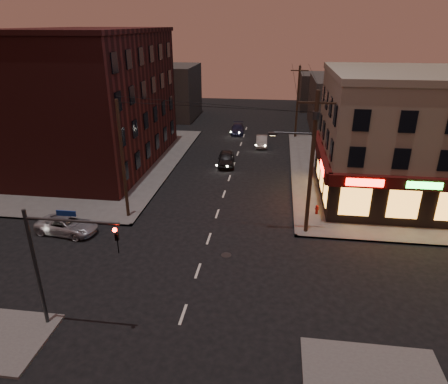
% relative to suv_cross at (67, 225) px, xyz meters
% --- Properties ---
extents(ground, '(120.00, 120.00, 0.00)m').
position_rel_suv_cross_xyz_m(ground, '(10.26, -3.48, -0.62)').
color(ground, black).
rests_on(ground, ground).
extents(sidewalk_ne, '(24.00, 28.00, 0.15)m').
position_rel_suv_cross_xyz_m(sidewalk_ne, '(28.26, 15.52, -0.54)').
color(sidewalk_ne, '#514F4C').
rests_on(sidewalk_ne, ground).
extents(sidewalk_nw, '(24.00, 28.00, 0.15)m').
position_rel_suv_cross_xyz_m(sidewalk_nw, '(-7.74, 15.52, -0.54)').
color(sidewalk_nw, '#514F4C').
rests_on(sidewalk_nw, ground).
extents(pizza_building, '(15.85, 12.85, 10.50)m').
position_rel_suv_cross_xyz_m(pizza_building, '(26.19, 9.95, 4.73)').
color(pizza_building, gray).
rests_on(pizza_building, sidewalk_ne).
extents(brick_apartment, '(12.00, 20.00, 13.00)m').
position_rel_suv_cross_xyz_m(brick_apartment, '(-4.24, 15.52, 6.03)').
color(brick_apartment, '#411614').
rests_on(brick_apartment, sidewalk_nw).
extents(bg_building_ne_a, '(10.00, 12.00, 7.00)m').
position_rel_suv_cross_xyz_m(bg_building_ne_a, '(24.26, 34.52, 2.88)').
color(bg_building_ne_a, '#3F3D3A').
rests_on(bg_building_ne_a, ground).
extents(bg_building_nw, '(9.00, 10.00, 8.00)m').
position_rel_suv_cross_xyz_m(bg_building_nw, '(-2.74, 38.52, 3.38)').
color(bg_building_nw, '#3F3D3A').
rests_on(bg_building_nw, ground).
extents(bg_building_ne_b, '(8.00, 8.00, 6.00)m').
position_rel_suv_cross_xyz_m(bg_building_ne_b, '(22.26, 48.52, 2.38)').
color(bg_building_ne_b, '#3F3D3A').
rests_on(bg_building_ne_b, ground).
extents(utility_pole_main, '(4.20, 0.44, 10.00)m').
position_rel_suv_cross_xyz_m(utility_pole_main, '(16.94, 2.32, 5.14)').
color(utility_pole_main, '#382619').
rests_on(utility_pole_main, sidewalk_ne).
extents(utility_pole_far, '(0.26, 0.26, 9.00)m').
position_rel_suv_cross_xyz_m(utility_pole_far, '(17.06, 28.52, 4.03)').
color(utility_pole_far, '#382619').
rests_on(utility_pole_far, sidewalk_ne).
extents(utility_pole_west, '(0.24, 0.24, 9.00)m').
position_rel_suv_cross_xyz_m(utility_pole_west, '(3.46, 3.02, 4.03)').
color(utility_pole_west, '#382619').
rests_on(utility_pole_west, sidewalk_nw).
extents(traffic_signal, '(4.49, 0.32, 6.47)m').
position_rel_suv_cross_xyz_m(traffic_signal, '(4.69, -9.08, 3.54)').
color(traffic_signal, '#333538').
rests_on(traffic_signal, ground).
extents(suv_cross, '(4.67, 2.62, 1.23)m').
position_rel_suv_cross_xyz_m(suv_cross, '(0.00, 0.00, 0.00)').
color(suv_cross, '#999AA2').
rests_on(suv_cross, ground).
extents(sedan_near, '(2.11, 4.40, 1.45)m').
position_rel_suv_cross_xyz_m(sedan_near, '(9.46, 16.30, 0.11)').
color(sedan_near, black).
rests_on(sedan_near, ground).
extents(sedan_mid, '(1.45, 3.87, 1.26)m').
position_rel_suv_cross_xyz_m(sedan_mid, '(12.86, 23.91, 0.02)').
color(sedan_mid, gray).
rests_on(sedan_mid, ground).
extents(sedan_far, '(2.00, 4.34, 1.23)m').
position_rel_suv_cross_xyz_m(sedan_far, '(9.28, 29.71, -0.00)').
color(sedan_far, '#1A1B35').
rests_on(sedan_far, ground).
extents(fire_hydrant, '(0.33, 0.33, 0.74)m').
position_rel_suv_cross_xyz_m(fire_hydrant, '(18.06, 5.31, -0.06)').
color(fire_hydrant, maroon).
rests_on(fire_hydrant, sidewalk_ne).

